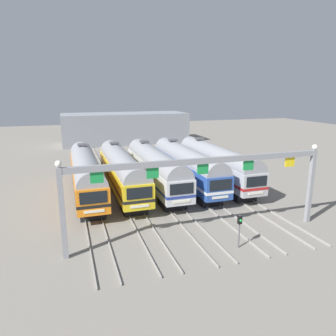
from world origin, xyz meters
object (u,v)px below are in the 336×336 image
object	(u,v)px
commuter_train_yellow	(122,169)
commuter_train_stainless	(216,162)
commuter_train_silver	(155,167)
yard_signal_mast	(240,225)
commuter_train_orange	(86,172)
catenary_gantry	(203,174)
commuter_train_blue	(186,165)

from	to	relation	value
commuter_train_yellow	commuter_train_stainless	size ratio (longest dim) A/B	1.00
commuter_train_silver	yard_signal_mast	world-z (taller)	commuter_train_silver
yard_signal_mast	commuter_train_orange	bearing A→B (deg)	121.73
commuter_train_yellow	commuter_train_silver	distance (m)	3.93
commuter_train_yellow	commuter_train_stainless	xyz separation A→B (m)	(11.79, 0.00, 0.00)
commuter_train_yellow	commuter_train_stainless	bearing A→B (deg)	0.00
commuter_train_orange	yard_signal_mast	size ratio (longest dim) A/B	7.06
commuter_train_yellow	yard_signal_mast	distance (m)	16.98
commuter_train_orange	commuter_train_stainless	size ratio (longest dim) A/B	1.00
commuter_train_orange	commuter_train_silver	distance (m)	7.86
commuter_train_yellow	catenary_gantry	world-z (taller)	catenary_gantry
commuter_train_orange	yard_signal_mast	bearing A→B (deg)	-58.27
commuter_train_stainless	catenary_gantry	distance (m)	15.83
yard_signal_mast	catenary_gantry	bearing A→B (deg)	129.35
commuter_train_orange	yard_signal_mast	xyz separation A→B (m)	(9.83, -15.90, -0.89)
commuter_train_orange	commuter_train_blue	size ratio (longest dim) A/B	1.00
commuter_train_yellow	commuter_train_silver	size ratio (longest dim) A/B	1.00
commuter_train_yellow	commuter_train_blue	size ratio (longest dim) A/B	1.00
commuter_train_blue	commuter_train_silver	bearing A→B (deg)	180.00
commuter_train_stainless	yard_signal_mast	world-z (taller)	commuter_train_stainless
commuter_train_silver	yard_signal_mast	xyz separation A→B (m)	(1.97, -15.90, -0.89)
commuter_train_silver	commuter_train_blue	size ratio (longest dim) A/B	1.00
commuter_train_yellow	commuter_train_orange	bearing A→B (deg)	180.00
commuter_train_silver	catenary_gantry	distance (m)	13.74
commuter_train_orange	yard_signal_mast	distance (m)	18.71
commuter_train_stainless	commuter_train_yellow	bearing A→B (deg)	180.00
commuter_train_silver	commuter_train_blue	distance (m)	3.93
commuter_train_blue	commuter_train_orange	bearing A→B (deg)	180.00
commuter_train_orange	catenary_gantry	size ratio (longest dim) A/B	0.86
commuter_train_yellow	yard_signal_mast	xyz separation A→B (m)	(5.90, -15.90, -0.89)
commuter_train_yellow	yard_signal_mast	bearing A→B (deg)	-69.65
commuter_train_silver	commuter_train_blue	xyz separation A→B (m)	(3.93, 0.00, 0.00)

